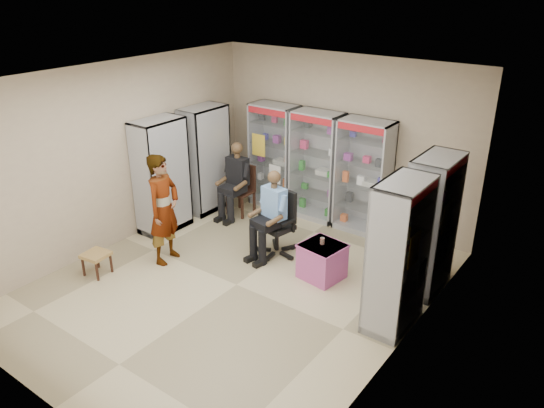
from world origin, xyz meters
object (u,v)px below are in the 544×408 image
Objects in this scene: cabinet_right_near at (398,256)px; cabinet_left_near at (162,176)px; cabinet_left_far at (205,159)px; wooden_chair at (241,190)px; cabinet_back_right at (363,177)px; cabinet_right_far at (431,225)px; woven_stool_a at (379,258)px; cabinet_back_mid at (316,166)px; seated_shopkeeper at (275,216)px; cabinet_back_left at (274,156)px; office_chair at (277,224)px; standing_man at (164,209)px; woven_stool_b at (97,264)px; pink_trunk at (322,261)px.

cabinet_left_near is at bearing 87.43° from cabinet_right_near.
cabinet_left_far is 0.89m from wooden_chair.
cabinet_left_far is at bearing -161.81° from cabinet_back_right.
cabinet_right_far is 1.07m from woven_stool_a.
woven_stool_a is (3.74, 0.92, -0.79)m from cabinet_left_near.
cabinet_right_far is at bearing 87.43° from cabinet_left_far.
woven_stool_a is at bearing -30.95° from cabinet_back_mid.
cabinet_back_left is at bearing 137.35° from seated_shopkeeper.
wooden_chair is (-1.20, -0.73, -0.53)m from cabinet_back_mid.
woven_stool_a is at bearing -21.64° from cabinet_back_left.
cabinet_right_far is at bearing 0.00° from cabinet_right_near.
cabinet_right_far is 2.40m from seated_shopkeeper.
office_chair is 0.61× the size of standing_man.
woven_stool_b is (-4.13, -1.51, -0.82)m from cabinet_right_near.
woven_stool_b is (-2.80, -1.94, -0.10)m from pink_trunk.
cabinet_right_near is at bearing -3.30° from seated_shopkeeper.
cabinet_back_right is at bearing 129.16° from woven_stool_a.
cabinet_right_near reaches higher than pink_trunk.
cabinet_back_mid is 2.30m from woven_stool_a.
standing_man is (-1.28, -1.15, 0.20)m from seated_shopkeeper.
woven_stool_b is at bearing 110.08° from cabinet_right_near.
cabinet_right_near is 3.65m from standing_man.
standing_man is at bearing -85.00° from wooden_chair.
wooden_chair is 3.04m from woven_stool_b.
cabinet_left_far is (-4.46, 1.30, 0.00)m from cabinet_right_near.
cabinet_back_left is 1.87× the size of office_chair.
office_chair is 1.70m from woven_stool_a.
cabinet_left_near is at bearing -117.61° from wooden_chair.
cabinet_back_left is 3.12m from woven_stool_a.
cabinet_left_near reaches higher than pink_trunk.
cabinet_back_mid is 1.00× the size of cabinet_right_near.
cabinet_back_left is 2.13× the size of wooden_chair.
cabinet_right_near is 4.67× the size of woven_stool_a.
seated_shopkeeper is 3.17× the size of woven_stool_a.
cabinet_back_mid is at bearing 137.20° from cabinet_left_near.
cabinet_left_far is 1.87× the size of office_chair.
office_chair is 0.15m from seated_shopkeeper.
cabinet_right_far is 3.52× the size of pink_trunk.
wooden_chair is 2.68m from pink_trunk.
pink_trunk is at bearing 72.11° from cabinet_right_near.
cabinet_right_near is at bearing -57.07° from woven_stool_a.
office_chair is (-2.32, -0.46, -0.47)m from cabinet_right_far.
cabinet_right_near reaches higher than seated_shopkeeper.
standing_man reaches higher than office_chair.
cabinet_back_left is at bearing 80.88° from woven_stool_b.
seated_shopkeeper is (-2.32, -0.51, -0.32)m from cabinet_right_far.
cabinet_right_far reaches higher than pink_trunk.
cabinet_back_left is 2.07m from seated_shopkeeper.
cabinet_left_near is at bearing -158.80° from seated_shopkeeper.
cabinet_back_left and cabinet_left_far have the same top height.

